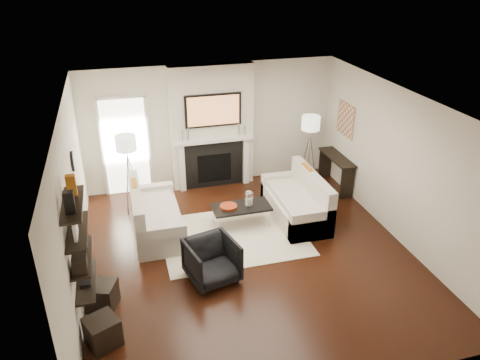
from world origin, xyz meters
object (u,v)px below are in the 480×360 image
object	(u,v)px
loveseat_left_base	(157,222)
ottoman_near	(102,295)
loveseat_right_base	(295,208)
coffee_table	(241,207)
armchair	(212,259)
lamp_left_shade	(126,143)
lamp_right_shade	(311,123)

from	to	relation	value
loveseat_left_base	ottoman_near	xyz separation A→B (m)	(-1.01, -1.85, -0.01)
loveseat_left_base	loveseat_right_base	world-z (taller)	same
coffee_table	armchair	bearing A→B (deg)	-121.15
lamp_left_shade	loveseat_right_base	bearing A→B (deg)	-21.42
lamp_right_shade	loveseat_left_base	bearing A→B (deg)	-161.37
loveseat_left_base	lamp_left_shade	distance (m)	1.66
armchair	lamp_right_shade	distance (m)	4.13
lamp_right_shade	loveseat_right_base	bearing A→B (deg)	-121.37
loveseat_right_base	ottoman_near	bearing A→B (deg)	-155.63
loveseat_left_base	lamp_right_shade	size ratio (longest dim) A/B	4.50
lamp_right_shade	armchair	bearing A→B (deg)	-134.89
coffee_table	armchair	world-z (taller)	armchair
loveseat_left_base	armchair	xyz separation A→B (m)	(0.69, -1.65, 0.17)
loveseat_right_base	ottoman_near	xyz separation A→B (m)	(-3.69, -1.67, -0.01)
loveseat_right_base	coffee_table	bearing A→B (deg)	179.98
coffee_table	ottoman_near	distance (m)	3.09
loveseat_left_base	ottoman_near	bearing A→B (deg)	-118.74
ottoman_near	lamp_right_shade	bearing A→B (deg)	33.85
loveseat_right_base	coffee_table	distance (m)	1.12
loveseat_left_base	lamp_right_shade	world-z (taller)	lamp_right_shade
lamp_right_shade	lamp_left_shade	bearing A→B (deg)	-177.73
armchair	lamp_left_shade	size ratio (longest dim) A/B	1.92
loveseat_left_base	lamp_right_shade	bearing A→B (deg)	18.63
loveseat_left_base	coffee_table	world-z (taller)	same
loveseat_left_base	lamp_right_shade	xyz separation A→B (m)	(3.51, 1.18, 1.24)
coffee_table	lamp_right_shade	distance (m)	2.58
coffee_table	ottoman_near	world-z (taller)	coffee_table
loveseat_right_base	loveseat_left_base	bearing A→B (deg)	176.20
lamp_right_shade	ottoman_near	bearing A→B (deg)	-146.15
lamp_left_shade	ottoman_near	distance (m)	3.20
lamp_right_shade	ottoman_near	distance (m)	5.58
loveseat_right_base	lamp_left_shade	size ratio (longest dim) A/B	4.50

